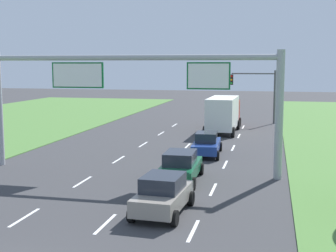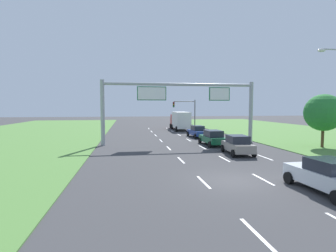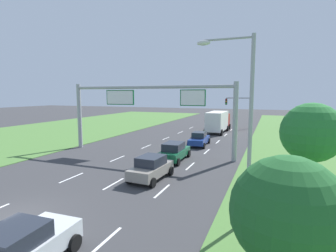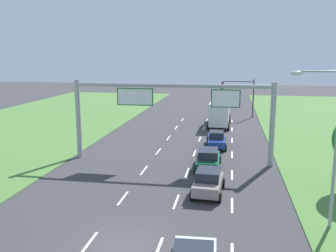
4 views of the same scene
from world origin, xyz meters
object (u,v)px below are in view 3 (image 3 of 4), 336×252
Objects in this scene: car_near_red at (174,151)px; street_lamp at (242,113)px; car_lead_silver at (151,168)px; traffic_light_mast at (241,106)px; car_far_ahead at (18,250)px; box_truck at (218,121)px; roadside_tree_mid at (311,133)px; roadside_tree_near at (288,213)px; car_mid_lane at (199,139)px; sign_gantry at (148,105)px.

street_lamp is at bearing -56.12° from car_near_red.
car_lead_silver is 31.95m from traffic_light_mast.
traffic_light_mast reaches higher than car_far_ahead.
box_truck is 24.86m from roadside_tree_mid.
roadside_tree_near is 0.81× the size of roadside_tree_mid.
roadside_tree_near is (8.09, 1.44, 2.04)m from car_far_ahead.
car_far_ahead is 16.19m from roadside_tree_mid.
car_lead_silver is 0.88× the size of car_mid_lane.
car_lead_silver is 0.71× the size of traffic_light_mast.
roadside_tree_near is (8.11, -22.01, 2.09)m from car_mid_lane.
car_lead_silver is at bearing 148.32° from street_lamp.
car_far_ahead is 42.26m from traffic_light_mast.
traffic_light_mast is at bearing 97.70° from roadside_tree_near.
street_lamp is 7.19m from roadside_tree_mid.
box_truck is 1.00× the size of street_lamp.
traffic_light_mast is 1.28× the size of roadside_tree_near.
car_far_ahead is at bearing -86.66° from car_lead_silver.
roadside_tree_near is at bearing -44.51° from car_lead_silver.
roadside_tree_mid is at bearing -65.17° from box_truck.
roadside_tree_near is (8.47, -14.48, 2.04)m from car_near_red.
car_lead_silver is at bearing -63.15° from sign_gantry.
traffic_light_mast reaches higher than roadside_tree_near.
car_mid_lane is 0.53× the size of box_truck.
box_truck is (0.33, 19.21, 0.94)m from car_near_red.
car_near_red is 0.83× the size of roadside_tree_mid.
car_mid_lane is 11.72m from box_truck.
roadside_tree_mid is (1.88, 11.01, 0.69)m from roadside_tree_near.
car_mid_lane is at bearing 132.25° from roadside_tree_mid.
box_truck is 1.57× the size of roadside_tree_mid.
sign_gantry is at bearing 132.06° from street_lamp.
traffic_light_mast is (2.98, 26.14, 3.06)m from car_near_red.
sign_gantry is at bearing 120.08° from car_lead_silver.
roadside_tree_mid reaches higher than roadside_tree_near.
car_mid_lane is at bearing 110.22° from roadside_tree_near.
traffic_light_mast is at bearing 103.97° from roadside_tree_mid.
street_lamp is at bearing -72.45° from car_mid_lane.
box_truck is 1.95× the size of roadside_tree_near.
roadside_tree_near is at bearing -53.88° from sign_gantry.
sign_gantry reaches higher than roadside_tree_near.
car_lead_silver is 10.37m from car_far_ahead.
car_near_red is at bearing 120.31° from roadside_tree_near.
car_lead_silver is at bearing 87.77° from car_far_ahead.
car_mid_lane is 23.55m from roadside_tree_near.
roadside_tree_mid reaches higher than car_lead_silver.
roadside_tree_near is at bearing -61.19° from car_near_red.
car_lead_silver is 8.99m from sign_gantry.
car_near_red is at bearing -96.49° from traffic_light_mast.
sign_gantry reaches higher than car_far_ahead.
car_near_red is 19.24m from box_truck.
car_mid_lane is 0.26× the size of sign_gantry.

